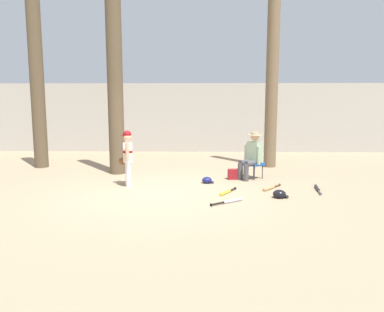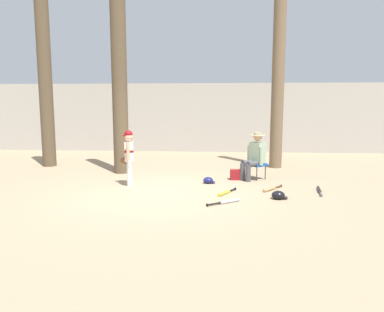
% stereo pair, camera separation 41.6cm
% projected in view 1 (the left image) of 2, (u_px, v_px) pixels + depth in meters
% --- Properties ---
extents(ground_plane, '(60.00, 60.00, 0.00)m').
position_uv_depth(ground_plane, '(162.00, 193.00, 7.91)').
color(ground_plane, '#9E8466').
extents(concrete_back_wall, '(18.00, 0.36, 2.74)m').
position_uv_depth(concrete_back_wall, '(180.00, 118.00, 14.77)').
color(concrete_back_wall, '#ADA89E').
rests_on(concrete_back_wall, ground).
extents(tree_near_player, '(0.71, 0.71, 6.31)m').
position_uv_depth(tree_near_player, '(115.00, 71.00, 9.76)').
color(tree_near_player, brown).
rests_on(tree_near_player, ground).
extents(tree_behind_spectator, '(0.53, 0.53, 5.92)m').
position_uv_depth(tree_behind_spectator, '(272.00, 78.00, 10.86)').
color(tree_behind_spectator, brown).
rests_on(tree_behind_spectator, ground).
extents(young_ballplayer, '(0.41, 0.57, 1.31)m').
position_uv_depth(young_ballplayer, '(127.00, 154.00, 8.48)').
color(young_ballplayer, white).
rests_on(young_ballplayer, ground).
extents(folding_stool, '(0.56, 0.56, 0.41)m').
position_uv_depth(folding_stool, '(254.00, 165.00, 9.38)').
color(folding_stool, '#194C9E').
rests_on(folding_stool, ground).
extents(seated_spectator, '(0.65, 0.61, 1.20)m').
position_uv_depth(seated_spectator, '(252.00, 154.00, 9.28)').
color(seated_spectator, '#47474C').
rests_on(seated_spectator, ground).
extents(handbag_beside_stool, '(0.35, 0.20, 0.26)m').
position_uv_depth(handbag_beside_stool, '(235.00, 174.00, 9.32)').
color(handbag_beside_stool, maroon).
rests_on(handbag_beside_stool, ground).
extents(tree_far_left, '(0.59, 0.59, 5.08)m').
position_uv_depth(tree_far_left, '(38.00, 93.00, 10.84)').
color(tree_far_left, brown).
rests_on(tree_far_left, ground).
extents(bat_wood_tan, '(0.52, 0.60, 0.07)m').
position_uv_depth(bat_wood_tan, '(270.00, 188.00, 8.21)').
color(bat_wood_tan, tan).
rests_on(bat_wood_tan, ground).
extents(bat_yellow_trainer, '(0.42, 0.64, 0.07)m').
position_uv_depth(bat_yellow_trainer, '(226.00, 192.00, 7.82)').
color(bat_yellow_trainer, yellow).
rests_on(bat_yellow_trainer, ground).
extents(bat_black_composite, '(0.20, 0.81, 0.07)m').
position_uv_depth(bat_black_composite, '(317.00, 189.00, 8.15)').
color(bat_black_composite, black).
rests_on(bat_black_composite, ground).
extents(bat_aluminum_silver, '(0.66, 0.50, 0.07)m').
position_uv_depth(bat_aluminum_silver, '(230.00, 201.00, 7.09)').
color(bat_aluminum_silver, '#B7BCC6').
rests_on(bat_aluminum_silver, ground).
extents(batting_helmet_black, '(0.32, 0.24, 0.18)m').
position_uv_depth(batting_helmet_black, '(279.00, 194.00, 7.46)').
color(batting_helmet_black, black).
rests_on(batting_helmet_black, ground).
extents(batting_helmet_navy, '(0.29, 0.22, 0.17)m').
position_uv_depth(batting_helmet_navy, '(207.00, 180.00, 8.86)').
color(batting_helmet_navy, navy).
rests_on(batting_helmet_navy, ground).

